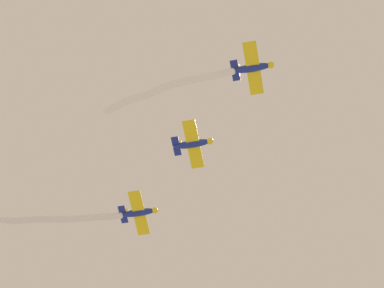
# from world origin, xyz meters

# --- Properties ---
(airplane_lead) EXTENTS (6.32, 4.73, 1.58)m
(airplane_lead) POSITION_xyz_m (-4.85, -1.68, 88.26)
(airplane_lead) COLOR navy
(smoke_trail_lead) EXTENTS (2.28, 15.15, 1.48)m
(smoke_trail_lead) POSITION_xyz_m (-4.80, 7.78, 87.97)
(smoke_trail_lead) COLOR white
(airplane_left_wing) EXTENTS (6.32, 4.72, 1.58)m
(airplane_left_wing) POSITION_xyz_m (2.85, 6.85, 88.51)
(airplane_left_wing) COLOR navy
(airplane_right_wing) EXTENTS (6.33, 4.74, 1.58)m
(airplane_right_wing) POSITION_xyz_m (10.55, 15.38, 88.76)
(airplane_right_wing) COLOR navy
(smoke_trail_right_wing) EXTENTS (5.88, 23.31, 3.19)m
(smoke_trail_right_wing) POSITION_xyz_m (8.67, 29.03, 89.88)
(smoke_trail_right_wing) COLOR white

